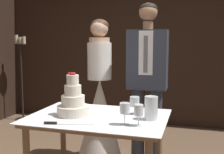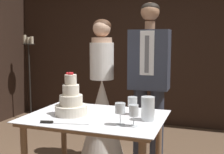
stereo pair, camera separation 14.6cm
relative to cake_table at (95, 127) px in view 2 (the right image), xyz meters
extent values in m
cube|color=black|center=(0.00, 2.52, 0.65)|extent=(5.27, 0.12, 2.62)
cylinder|color=#8E6B4C|center=(-0.50, 0.33, -0.30)|extent=(0.06, 0.06, 0.72)
cylinder|color=#8E6B4C|center=(0.50, 0.33, -0.30)|extent=(0.06, 0.06, 0.72)
cube|color=#8E6B4C|center=(0.00, 0.00, 0.07)|extent=(1.11, 0.77, 0.03)
cube|color=white|center=(0.00, 0.00, 0.09)|extent=(1.17, 0.83, 0.01)
cylinder|color=silver|center=(-0.21, -0.03, 0.14)|extent=(0.28, 0.28, 0.08)
cylinder|color=silver|center=(-0.21, -0.03, 0.23)|extent=(0.20, 0.20, 0.09)
cylinder|color=silver|center=(-0.21, -0.03, 0.32)|extent=(0.14, 0.14, 0.09)
cylinder|color=silver|center=(-0.21, -0.03, 0.40)|extent=(0.10, 0.10, 0.09)
sphere|color=red|center=(-0.20, -0.04, 0.46)|extent=(0.02, 0.02, 0.02)
sphere|color=red|center=(-0.21, -0.02, 0.46)|extent=(0.02, 0.02, 0.02)
sphere|color=red|center=(-0.22, -0.02, 0.46)|extent=(0.02, 0.02, 0.02)
sphere|color=red|center=(-0.25, -0.03, 0.46)|extent=(0.02, 0.02, 0.02)
sphere|color=red|center=(-0.22, -0.05, 0.46)|extent=(0.02, 0.02, 0.02)
sphere|color=red|center=(-0.21, -0.04, 0.46)|extent=(0.02, 0.02, 0.02)
cube|color=silver|center=(-0.08, -0.29, 0.10)|extent=(0.28, 0.09, 0.00)
cylinder|color=black|center=(-0.27, -0.33, 0.11)|extent=(0.10, 0.04, 0.02)
cylinder|color=silver|center=(0.39, -0.18, 0.10)|extent=(0.07, 0.07, 0.00)
cylinder|color=silver|center=(0.39, -0.18, 0.14)|extent=(0.01, 0.01, 0.08)
cylinder|color=silver|center=(0.39, -0.18, 0.22)|extent=(0.07, 0.07, 0.08)
cylinder|color=silver|center=(0.28, -0.18, 0.10)|extent=(0.08, 0.08, 0.00)
cylinder|color=silver|center=(0.28, -0.18, 0.15)|extent=(0.01, 0.01, 0.09)
cylinder|color=silver|center=(0.28, -0.18, 0.23)|extent=(0.08, 0.08, 0.08)
cylinder|color=maroon|center=(0.28, -0.18, 0.21)|extent=(0.07, 0.07, 0.03)
cylinder|color=silver|center=(0.29, 0.15, 0.10)|extent=(0.08, 0.08, 0.00)
cylinder|color=silver|center=(0.29, 0.15, 0.14)|extent=(0.01, 0.01, 0.07)
cylinder|color=silver|center=(0.29, 0.15, 0.21)|extent=(0.08, 0.08, 0.08)
cylinder|color=maroon|center=(0.29, 0.15, 0.19)|extent=(0.07, 0.07, 0.03)
cylinder|color=silver|center=(0.46, 0.02, 0.19)|extent=(0.11, 0.11, 0.19)
cylinder|color=beige|center=(0.46, 0.02, 0.14)|extent=(0.05, 0.05, 0.09)
sphere|color=#F9CC4C|center=(0.46, 0.02, 0.20)|extent=(0.02, 0.02, 0.02)
cone|color=white|center=(-0.28, 0.87, -0.19)|extent=(0.54, 0.54, 0.95)
cylinder|color=white|center=(-0.28, 0.87, 0.51)|extent=(0.28, 0.28, 0.43)
cylinder|color=#DBAD8E|center=(-0.28, 0.87, 0.75)|extent=(0.24, 0.24, 0.06)
sphere|color=#DBAD8E|center=(-0.28, 0.87, 0.88)|extent=(0.20, 0.20, 0.20)
ellipsoid|color=#472D1E|center=(-0.28, 0.88, 0.91)|extent=(0.21, 0.21, 0.15)
cylinder|color=#333847|center=(0.18, 0.87, -0.23)|extent=(0.15, 0.15, 0.87)
cylinder|color=#333847|center=(0.38, 0.87, -0.23)|extent=(0.15, 0.15, 0.87)
cube|color=#333847|center=(0.28, 0.87, 0.53)|extent=(0.43, 0.24, 0.65)
cube|color=white|center=(0.28, 0.74, 0.61)|extent=(0.15, 0.01, 0.47)
cube|color=slate|center=(0.28, 0.74, 0.60)|extent=(0.04, 0.01, 0.39)
cylinder|color=#A37556|center=(0.28, 0.87, 0.90)|extent=(0.11, 0.11, 0.09)
sphere|color=#A37556|center=(0.28, 0.87, 1.05)|extent=(0.20, 0.20, 0.20)
ellipsoid|color=black|center=(0.28, 0.88, 1.08)|extent=(0.20, 0.20, 0.13)
cylinder|color=black|center=(-2.15, 2.05, -0.65)|extent=(0.28, 0.28, 0.02)
cylinder|color=black|center=(-2.15, 2.05, 0.02)|extent=(0.03, 0.03, 1.33)
cylinder|color=black|center=(-2.15, 2.05, 0.69)|extent=(0.22, 0.22, 0.01)
cylinder|color=beige|center=(-2.22, 2.05, 0.77)|extent=(0.06, 0.06, 0.15)
cylinder|color=beige|center=(-2.15, 2.05, 0.75)|extent=(0.06, 0.06, 0.12)
cylinder|color=beige|center=(-2.07, 2.05, 0.76)|extent=(0.06, 0.06, 0.13)
camera|label=1|loc=(0.78, -2.21, 0.73)|focal=45.00mm
camera|label=2|loc=(0.92, -2.17, 0.73)|focal=45.00mm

